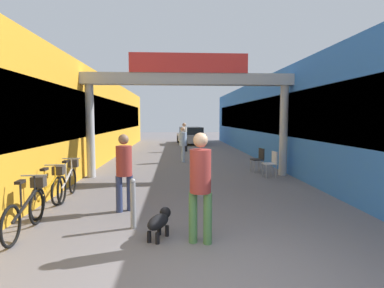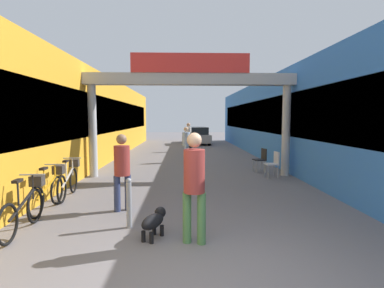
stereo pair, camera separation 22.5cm
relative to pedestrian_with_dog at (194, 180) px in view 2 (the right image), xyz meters
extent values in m
cube|color=gold|center=(-5.02, 9.56, 0.91)|extent=(3.00, 26.00, 3.90)
cube|color=black|center=(-3.54, 9.56, 1.11)|extent=(0.04, 23.40, 1.56)
cube|color=blue|center=(5.18, 9.56, 0.91)|extent=(3.00, 26.00, 3.90)
cube|color=black|center=(3.70, 9.56, 1.11)|extent=(0.04, 23.40, 1.56)
cylinder|color=#B2B2B2|center=(-3.27, 5.65, 0.54)|extent=(0.28, 0.28, 3.15)
cylinder|color=#B2B2B2|center=(3.43, 5.65, 0.54)|extent=(0.28, 0.28, 3.15)
cube|color=#B2B2B2|center=(0.08, 5.65, 2.31)|extent=(7.40, 0.44, 0.38)
cube|color=red|center=(0.08, 5.45, 2.82)|extent=(3.96, 0.10, 0.64)
cylinder|color=#4C7F47|center=(-0.12, 0.03, -0.62)|extent=(0.17, 0.17, 0.84)
cylinder|color=#4C7F47|center=(0.12, -0.03, -0.62)|extent=(0.17, 0.17, 0.84)
cylinder|color=#99332D|center=(0.00, 0.00, 0.15)|extent=(0.42, 0.42, 0.69)
sphere|color=tan|center=(0.00, 0.00, 0.64)|extent=(0.29, 0.29, 0.24)
cylinder|color=navy|center=(-1.39, 1.82, -0.64)|extent=(0.19, 0.19, 0.78)
cylinder|color=navy|center=(-1.61, 1.71, -0.64)|extent=(0.19, 0.19, 0.78)
cylinder|color=#99332D|center=(-1.50, 1.76, 0.07)|extent=(0.46, 0.46, 0.65)
sphere|color=#8C664C|center=(-1.50, 1.76, 0.53)|extent=(0.30, 0.30, 0.22)
cylinder|color=#A5BFE0|center=(-0.03, 9.13, -0.66)|extent=(0.14, 0.14, 0.76)
cylinder|color=#A5BFE0|center=(-0.04, 8.89, -0.66)|extent=(0.14, 0.14, 0.76)
cylinder|color=#A5BFE0|center=(-0.03, 9.01, 0.03)|extent=(0.35, 0.35, 0.63)
sphere|color=tan|center=(-0.03, 9.01, 0.48)|extent=(0.22, 0.22, 0.21)
cylinder|color=black|center=(0.04, 13.43, -0.63)|extent=(0.16, 0.16, 0.81)
cylinder|color=black|center=(0.28, 13.47, -0.63)|extent=(0.16, 0.16, 0.81)
cylinder|color=silver|center=(0.16, 13.45, 0.11)|extent=(0.40, 0.40, 0.67)
sphere|color=tan|center=(0.16, 13.45, 0.59)|extent=(0.27, 0.27, 0.23)
ellipsoid|color=black|center=(-0.69, 0.19, -0.74)|extent=(0.47, 0.63, 0.23)
sphere|color=black|center=(-0.58, 0.43, -0.66)|extent=(0.26, 0.26, 0.20)
sphere|color=white|center=(-0.61, 0.35, -0.75)|extent=(0.18, 0.18, 0.14)
cylinder|color=black|center=(-0.68, 0.38, -0.94)|extent=(0.09, 0.09, 0.18)
cylinder|color=black|center=(-0.55, 0.32, -0.94)|extent=(0.09, 0.09, 0.18)
cylinder|color=black|center=(-0.83, 0.07, -0.94)|extent=(0.09, 0.09, 0.18)
cylinder|color=black|center=(-0.69, 0.01, -0.94)|extent=(0.09, 0.09, 0.18)
torus|color=black|center=(-3.04, 1.05, -0.70)|extent=(0.09, 0.67, 0.67)
torus|color=black|center=(-2.98, 0.03, -0.70)|extent=(0.09, 0.67, 0.67)
cube|color=black|center=(-3.01, 0.54, -0.52)|extent=(0.09, 0.94, 0.34)
cylinder|color=black|center=(-3.00, 0.42, -0.30)|extent=(0.03, 0.03, 0.42)
cube|color=black|center=(-3.00, 0.42, -0.08)|extent=(0.11, 0.23, 0.05)
cylinder|color=black|center=(-3.04, 0.99, -0.32)|extent=(0.03, 0.03, 0.46)
cylinder|color=gray|center=(-3.04, 0.99, -0.08)|extent=(0.46, 0.06, 0.03)
cube|color=#332D28|center=(-3.05, 1.19, -0.24)|extent=(0.25, 0.21, 0.20)
torus|color=black|center=(-3.15, 2.31, -0.70)|extent=(0.06, 0.67, 0.67)
torus|color=black|center=(-3.14, 1.29, -0.70)|extent=(0.06, 0.67, 0.67)
cube|color=gold|center=(-3.14, 1.80, -0.52)|extent=(0.04, 0.94, 0.34)
cylinder|color=gold|center=(-3.14, 1.68, -0.30)|extent=(0.03, 0.03, 0.42)
cube|color=black|center=(-3.14, 1.68, -0.08)|extent=(0.10, 0.22, 0.05)
cylinder|color=gold|center=(-3.15, 2.25, -0.32)|extent=(0.03, 0.03, 0.46)
cylinder|color=gray|center=(-3.15, 2.25, -0.08)|extent=(0.46, 0.03, 0.03)
cube|color=#332D28|center=(-3.15, 2.45, -0.24)|extent=(0.24, 0.20, 0.20)
torus|color=black|center=(-3.16, 3.42, -0.70)|extent=(0.11, 0.67, 0.67)
torus|color=black|center=(-3.07, 2.40, -0.70)|extent=(0.11, 0.67, 0.67)
cube|color=beige|center=(-3.12, 2.91, -0.52)|extent=(0.12, 0.94, 0.34)
cylinder|color=beige|center=(-3.11, 2.79, -0.30)|extent=(0.03, 0.03, 0.42)
cube|color=black|center=(-3.11, 2.79, -0.08)|extent=(0.12, 0.23, 0.05)
cylinder|color=beige|center=(-3.16, 3.36, -0.32)|extent=(0.03, 0.03, 0.46)
cylinder|color=gray|center=(-3.16, 3.36, -0.08)|extent=(0.46, 0.07, 0.03)
cube|color=#332D28|center=(-3.17, 3.56, -0.24)|extent=(0.26, 0.22, 0.20)
cylinder|color=gray|center=(-1.18, 0.73, -0.61)|extent=(0.10, 0.10, 0.85)
sphere|color=gray|center=(-1.18, 0.73, -0.16)|extent=(0.10, 0.10, 0.10)
cylinder|color=gray|center=(2.66, 5.06, -0.81)|extent=(0.03, 0.03, 0.45)
cylinder|color=gray|center=(2.63, 5.40, -0.81)|extent=(0.03, 0.03, 0.45)
cylinder|color=gray|center=(3.00, 5.09, -0.81)|extent=(0.03, 0.03, 0.45)
cylinder|color=gray|center=(2.97, 5.43, -0.81)|extent=(0.03, 0.03, 0.45)
cube|color=silver|center=(2.81, 5.25, -0.57)|extent=(0.43, 0.43, 0.04)
cube|color=silver|center=(2.99, 5.26, -0.35)|extent=(0.07, 0.40, 0.40)
cylinder|color=gray|center=(2.55, 6.12, -0.81)|extent=(0.04, 0.04, 0.45)
cylinder|color=gray|center=(2.48, 6.46, -0.81)|extent=(0.04, 0.04, 0.45)
cylinder|color=gray|center=(2.88, 6.19, -0.81)|extent=(0.04, 0.04, 0.45)
cylinder|color=gray|center=(2.82, 6.52, -0.81)|extent=(0.04, 0.04, 0.45)
cube|color=black|center=(2.68, 6.32, -0.57)|extent=(0.47, 0.47, 0.04)
cube|color=black|center=(2.86, 6.35, -0.35)|extent=(0.11, 0.40, 0.40)
cube|color=#99999E|center=(0.84, 18.85, -0.56)|extent=(2.17, 4.17, 0.60)
cube|color=#1E2328|center=(0.86, 18.71, 0.02)|extent=(1.80, 2.36, 0.55)
cylinder|color=black|center=(-0.11, 20.21, -0.74)|extent=(0.26, 0.62, 0.60)
cylinder|color=black|center=(1.48, 20.38, -0.74)|extent=(0.26, 0.62, 0.60)
cylinder|color=black|center=(0.21, 17.33, -0.74)|extent=(0.26, 0.62, 0.60)
cylinder|color=black|center=(1.79, 17.50, -0.74)|extent=(0.26, 0.62, 0.60)
camera|label=1|loc=(-0.40, -4.69, 0.98)|focal=28.00mm
camera|label=2|loc=(-0.18, -4.70, 0.98)|focal=28.00mm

